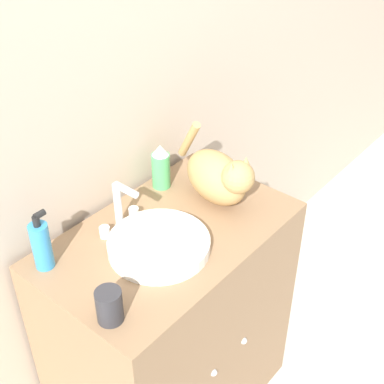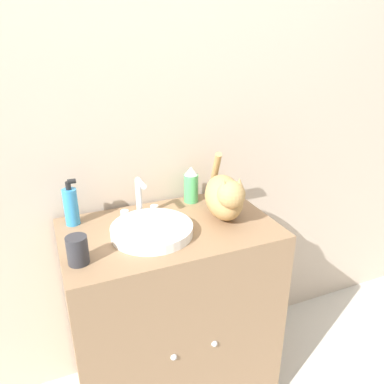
# 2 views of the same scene
# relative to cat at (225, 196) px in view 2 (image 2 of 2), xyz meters

# --- Properties ---
(wall_back) EXTENTS (6.00, 0.05, 2.50)m
(wall_back) POSITION_rel_cat_xyz_m (-0.23, 0.30, 0.31)
(wall_back) COLOR #C6B29E
(wall_back) RESTS_ON ground_plane
(vanity_cabinet) EXTENTS (0.80, 0.50, 0.85)m
(vanity_cabinet) POSITION_rel_cat_xyz_m (-0.23, 0.01, -0.52)
(vanity_cabinet) COLOR #8C6B4C
(vanity_cabinet) RESTS_ON ground_plane
(sink_basin) EXTENTS (0.30, 0.30, 0.04)m
(sink_basin) POSITION_rel_cat_xyz_m (-0.30, -0.02, -0.08)
(sink_basin) COLOR white
(sink_basin) RESTS_ON vanity_cabinet
(faucet) EXTENTS (0.15, 0.10, 0.17)m
(faucet) POSITION_rel_cat_xyz_m (-0.30, 0.14, -0.02)
(faucet) COLOR silver
(faucet) RESTS_ON vanity_cabinet
(cat) EXTENTS (0.20, 0.36, 0.23)m
(cat) POSITION_rel_cat_xyz_m (0.00, 0.00, 0.00)
(cat) COLOR tan
(cat) RESTS_ON vanity_cabinet
(soap_bottle) EXTENTS (0.06, 0.05, 0.18)m
(soap_bottle) POSITION_rel_cat_xyz_m (-0.56, 0.18, -0.02)
(soap_bottle) COLOR #338CCC
(soap_bottle) RESTS_ON vanity_cabinet
(spray_bottle) EXTENTS (0.06, 0.06, 0.16)m
(spray_bottle) POSITION_rel_cat_xyz_m (-0.06, 0.20, -0.02)
(spray_bottle) COLOR #4CB266
(spray_bottle) RESTS_ON vanity_cabinet
(cup) EXTENTS (0.07, 0.07, 0.09)m
(cup) POSITION_rel_cat_xyz_m (-0.57, -0.10, -0.05)
(cup) COLOR #2D2D33
(cup) RESTS_ON vanity_cabinet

